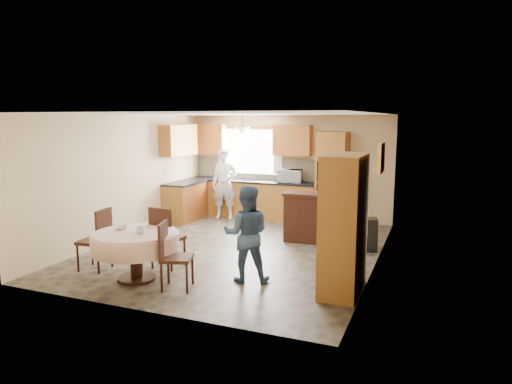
{
  "coord_description": "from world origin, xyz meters",
  "views": [
    {
      "loc": [
        3.37,
        -7.56,
        2.42
      ],
      "look_at": [
        0.23,
        0.3,
        1.05
      ],
      "focal_mm": 32.0,
      "sensor_mm": 36.0,
      "label": 1
    }
  ],
  "objects_px": {
    "dining_table": "(136,243)",
    "person_dining": "(246,234)",
    "oven_tower": "(332,178)",
    "sideboard": "(317,219)",
    "chair_right": "(171,252)",
    "chair_back": "(165,234)",
    "cupboard": "(344,225)",
    "chair_left": "(98,236)",
    "person_sink": "(225,184)"
  },
  "relations": [
    {
      "from": "cupboard",
      "to": "chair_back",
      "type": "xyz_separation_m",
      "value": [
        -2.88,
        -0.05,
        -0.41
      ]
    },
    {
      "from": "oven_tower",
      "to": "person_dining",
      "type": "height_order",
      "value": "oven_tower"
    },
    {
      "from": "cupboard",
      "to": "person_dining",
      "type": "xyz_separation_m",
      "value": [
        -1.42,
        -0.11,
        -0.24
      ]
    },
    {
      "from": "oven_tower",
      "to": "chair_right",
      "type": "bearing_deg",
      "value": -104.13
    },
    {
      "from": "person_sink",
      "to": "person_dining",
      "type": "height_order",
      "value": "person_sink"
    },
    {
      "from": "oven_tower",
      "to": "sideboard",
      "type": "bearing_deg",
      "value": -87.21
    },
    {
      "from": "chair_back",
      "to": "person_sink",
      "type": "xyz_separation_m",
      "value": [
        -0.73,
        3.75,
        0.29
      ]
    },
    {
      "from": "dining_table",
      "to": "person_sink",
      "type": "bearing_deg",
      "value": 98.05
    },
    {
      "from": "dining_table",
      "to": "person_sink",
      "type": "relative_size",
      "value": 0.77
    },
    {
      "from": "cupboard",
      "to": "chair_left",
      "type": "height_order",
      "value": "cupboard"
    },
    {
      "from": "sideboard",
      "to": "chair_right",
      "type": "height_order",
      "value": "chair_right"
    },
    {
      "from": "cupboard",
      "to": "dining_table",
      "type": "height_order",
      "value": "cupboard"
    },
    {
      "from": "oven_tower",
      "to": "person_sink",
      "type": "distance_m",
      "value": 2.58
    },
    {
      "from": "person_sink",
      "to": "oven_tower",
      "type": "bearing_deg",
      "value": -5.4
    },
    {
      "from": "chair_left",
      "to": "chair_back",
      "type": "bearing_deg",
      "value": 110.62
    },
    {
      "from": "oven_tower",
      "to": "chair_right",
      "type": "distance_m",
      "value": 5.05
    },
    {
      "from": "cupboard",
      "to": "person_sink",
      "type": "height_order",
      "value": "cupboard"
    },
    {
      "from": "cupboard",
      "to": "dining_table",
      "type": "relative_size",
      "value": 1.5
    },
    {
      "from": "chair_left",
      "to": "cupboard",
      "type": "bearing_deg",
      "value": 91.66
    },
    {
      "from": "cupboard",
      "to": "chair_right",
      "type": "distance_m",
      "value": 2.47
    },
    {
      "from": "chair_right",
      "to": "oven_tower",
      "type": "bearing_deg",
      "value": -31.52
    },
    {
      "from": "dining_table",
      "to": "chair_back",
      "type": "xyz_separation_m",
      "value": [
        0.11,
        0.62,
        -0.01
      ]
    },
    {
      "from": "chair_back",
      "to": "chair_right",
      "type": "height_order",
      "value": "chair_back"
    },
    {
      "from": "cupboard",
      "to": "person_dining",
      "type": "height_order",
      "value": "cupboard"
    },
    {
      "from": "cupboard",
      "to": "person_sink",
      "type": "xyz_separation_m",
      "value": [
        -3.61,
        3.7,
        -0.12
      ]
    },
    {
      "from": "dining_table",
      "to": "chair_back",
      "type": "relative_size",
      "value": 1.27
    },
    {
      "from": "sideboard",
      "to": "dining_table",
      "type": "distance_m",
      "value": 3.68
    },
    {
      "from": "chair_back",
      "to": "chair_right",
      "type": "xyz_separation_m",
      "value": [
        0.59,
        -0.74,
        -0.03
      ]
    },
    {
      "from": "sideboard",
      "to": "cupboard",
      "type": "relative_size",
      "value": 0.66
    },
    {
      "from": "sideboard",
      "to": "person_dining",
      "type": "relative_size",
      "value": 0.88
    },
    {
      "from": "sideboard",
      "to": "dining_table",
      "type": "height_order",
      "value": "sideboard"
    },
    {
      "from": "oven_tower",
      "to": "person_dining",
      "type": "relative_size",
      "value": 1.46
    },
    {
      "from": "dining_table",
      "to": "cupboard",
      "type": "bearing_deg",
      "value": 12.57
    },
    {
      "from": "person_dining",
      "to": "person_sink",
      "type": "bearing_deg",
      "value": -79.02
    },
    {
      "from": "cupboard",
      "to": "chair_back",
      "type": "height_order",
      "value": "cupboard"
    },
    {
      "from": "oven_tower",
      "to": "chair_back",
      "type": "height_order",
      "value": "oven_tower"
    },
    {
      "from": "chair_back",
      "to": "person_dining",
      "type": "distance_m",
      "value": 1.47
    },
    {
      "from": "dining_table",
      "to": "sideboard",
      "type": "bearing_deg",
      "value": 56.93
    },
    {
      "from": "oven_tower",
      "to": "chair_right",
      "type": "height_order",
      "value": "oven_tower"
    },
    {
      "from": "dining_table",
      "to": "chair_left",
      "type": "distance_m",
      "value": 0.84
    },
    {
      "from": "chair_back",
      "to": "chair_left",
      "type": "bearing_deg",
      "value": 29.59
    },
    {
      "from": "dining_table",
      "to": "person_dining",
      "type": "bearing_deg",
      "value": 19.63
    },
    {
      "from": "dining_table",
      "to": "oven_tower",
      "type": "bearing_deg",
      "value": 67.98
    },
    {
      "from": "oven_tower",
      "to": "chair_right",
      "type": "relative_size",
      "value": 2.18
    },
    {
      "from": "chair_back",
      "to": "chair_right",
      "type": "distance_m",
      "value": 0.94
    },
    {
      "from": "chair_back",
      "to": "person_sink",
      "type": "distance_m",
      "value": 3.83
    },
    {
      "from": "sideboard",
      "to": "chair_left",
      "type": "height_order",
      "value": "chair_left"
    },
    {
      "from": "chair_back",
      "to": "cupboard",
      "type": "bearing_deg",
      "value": -176.17
    },
    {
      "from": "sideboard",
      "to": "cupboard",
      "type": "xyz_separation_m",
      "value": [
        0.99,
        -2.41,
        0.51
      ]
    },
    {
      "from": "sideboard",
      "to": "person_dining",
      "type": "xyz_separation_m",
      "value": [
        -0.43,
        -2.52,
        0.27
      ]
    }
  ]
}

